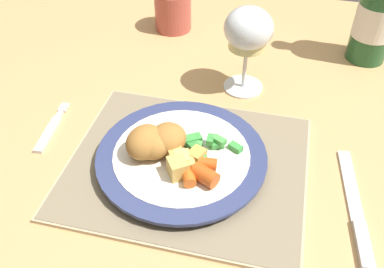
% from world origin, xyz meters
% --- Properties ---
extents(dining_table, '(1.33, 0.86, 0.74)m').
position_xyz_m(dining_table, '(0.00, 0.00, 0.65)').
color(dining_table, tan).
rests_on(dining_table, ground).
extents(placemat, '(0.35, 0.29, 0.01)m').
position_xyz_m(placemat, '(-0.02, -0.21, 0.74)').
color(placemat, tan).
rests_on(placemat, dining_table).
extents(dinner_plate, '(0.25, 0.25, 0.02)m').
position_xyz_m(dinner_plate, '(-0.03, -0.21, 0.76)').
color(dinner_plate, white).
rests_on(dinner_plate, placemat).
extents(breaded_croquettes, '(0.10, 0.09, 0.05)m').
position_xyz_m(breaded_croquettes, '(-0.06, -0.22, 0.79)').
color(breaded_croquettes, '#A87033').
rests_on(breaded_croquettes, dinner_plate).
extents(green_beans_pile, '(0.09, 0.06, 0.02)m').
position_xyz_m(green_beans_pile, '(0.01, -0.19, 0.77)').
color(green_beans_pile, green).
rests_on(green_beans_pile, dinner_plate).
extents(glazed_carrots, '(0.07, 0.06, 0.02)m').
position_xyz_m(glazed_carrots, '(0.00, -0.24, 0.78)').
color(glazed_carrots, orange).
rests_on(glazed_carrots, dinner_plate).
extents(fork, '(0.03, 0.12, 0.01)m').
position_xyz_m(fork, '(-0.25, -0.19, 0.74)').
color(fork, silver).
rests_on(fork, dining_table).
extents(table_knife, '(0.04, 0.20, 0.01)m').
position_xyz_m(table_knife, '(0.22, -0.24, 0.74)').
color(table_knife, silver).
rests_on(table_knife, dining_table).
extents(wine_glass, '(0.08, 0.08, 0.16)m').
position_xyz_m(wine_glass, '(0.03, 0.01, 0.85)').
color(wine_glass, silver).
rests_on(wine_glass, dining_table).
extents(bottle, '(0.08, 0.08, 0.28)m').
position_xyz_m(bottle, '(0.26, 0.17, 0.85)').
color(bottle, '#23562D').
rests_on(bottle, dining_table).
extents(roast_potatoes, '(0.05, 0.06, 0.03)m').
position_xyz_m(roast_potatoes, '(-0.02, -0.24, 0.78)').
color(roast_potatoes, gold).
rests_on(roast_potatoes, dinner_plate).
extents(drinking_cup, '(0.08, 0.08, 0.08)m').
position_xyz_m(drinking_cup, '(-0.15, 0.20, 0.78)').
color(drinking_cup, '#B24C42').
rests_on(drinking_cup, dining_table).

